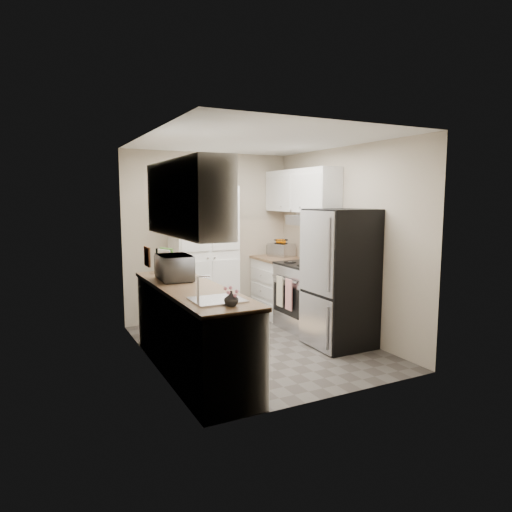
{
  "coord_description": "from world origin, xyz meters",
  "views": [
    {
      "loc": [
        -2.49,
        -4.87,
        1.84
      ],
      "look_at": [
        0.06,
        0.15,
        1.11
      ],
      "focal_mm": 32.0,
      "sensor_mm": 36.0,
      "label": 1
    }
  ],
  "objects": [
    {
      "name": "ground",
      "position": [
        0.0,
        0.0,
        0.0
      ],
      "size": [
        3.2,
        3.2,
        0.0
      ],
      "primitive_type": "plane",
      "color": "#56514C",
      "rests_on": "ground"
    },
    {
      "name": "room_shell",
      "position": [
        -0.02,
        -0.01,
        1.63
      ],
      "size": [
        2.64,
        3.24,
        2.52
      ],
      "color": "beige",
      "rests_on": "ground"
    },
    {
      "name": "pantry_cabinet",
      "position": [
        -0.2,
        1.32,
        1.0
      ],
      "size": [
        0.9,
        0.55,
        2.0
      ],
      "primitive_type": "cube",
      "color": "white",
      "rests_on": "ground"
    },
    {
      "name": "base_cabinet_left",
      "position": [
        -0.99,
        -0.43,
        0.44
      ],
      "size": [
        0.6,
        2.3,
        0.88
      ],
      "primitive_type": "cube",
      "color": "white",
      "rests_on": "ground"
    },
    {
      "name": "countertop_left",
      "position": [
        -0.99,
        -0.43,
        0.9
      ],
      "size": [
        0.63,
        2.33,
        0.04
      ],
      "primitive_type": "cube",
      "color": "#846647",
      "rests_on": "base_cabinet_left"
    },
    {
      "name": "base_cabinet_right",
      "position": [
        0.99,
        1.19,
        0.44
      ],
      "size": [
        0.6,
        0.8,
        0.88
      ],
      "primitive_type": "cube",
      "color": "white",
      "rests_on": "ground"
    },
    {
      "name": "countertop_right",
      "position": [
        0.99,
        1.19,
        0.9
      ],
      "size": [
        0.63,
        0.83,
        0.04
      ],
      "primitive_type": "cube",
      "color": "#846647",
      "rests_on": "base_cabinet_right"
    },
    {
      "name": "electric_range",
      "position": [
        0.97,
        0.39,
        0.48
      ],
      "size": [
        0.71,
        0.78,
        1.13
      ],
      "color": "#B7B7BC",
      "rests_on": "ground"
    },
    {
      "name": "refrigerator",
      "position": [
        0.94,
        -0.41,
        0.85
      ],
      "size": [
        0.7,
        0.72,
        1.7
      ],
      "primitive_type": "cube",
      "color": "#B7B7BC",
      "rests_on": "ground"
    },
    {
      "name": "microwave",
      "position": [
        -1.02,
        0.02,
        1.06
      ],
      "size": [
        0.36,
        0.52,
        0.28
      ],
      "primitive_type": "imported",
      "rotation": [
        0.0,
        0.0,
        1.53
      ],
      "color": "silver",
      "rests_on": "countertop_left"
    },
    {
      "name": "wine_bottle",
      "position": [
        -1.09,
        0.52,
        1.06
      ],
      "size": [
        0.07,
        0.07,
        0.28
      ],
      "primitive_type": "cylinder",
      "color": "black",
      "rests_on": "countertop_left"
    },
    {
      "name": "flower_vase",
      "position": [
        -0.96,
        -1.39,
        0.98
      ],
      "size": [
        0.15,
        0.15,
        0.13
      ],
      "primitive_type": "imported",
      "rotation": [
        0.0,
        0.0,
        -0.24
      ],
      "color": "silver",
      "rests_on": "countertop_left"
    },
    {
      "name": "cutting_board",
      "position": [
        -0.94,
        0.59,
        1.07
      ],
      "size": [
        0.11,
        0.23,
        0.3
      ],
      "primitive_type": "cube",
      "rotation": [
        0.0,
        0.0,
        0.37
      ],
      "color": "#548F3A",
      "rests_on": "countertop_left"
    },
    {
      "name": "toaster_oven",
      "position": [
        1.06,
        1.26,
        1.02
      ],
      "size": [
        0.38,
        0.42,
        0.2
      ],
      "primitive_type": "cube",
      "rotation": [
        0.0,
        0.0,
        0.32
      ],
      "color": "#B2B1B6",
      "rests_on": "countertop_right"
    },
    {
      "name": "fruit_basket",
      "position": [
        1.05,
        1.25,
        1.17
      ],
      "size": [
        0.25,
        0.25,
        0.09
      ],
      "primitive_type": null,
      "rotation": [
        0.0,
        0.0,
        0.14
      ],
      "color": "#FF7A00",
      "rests_on": "toaster_oven"
    },
    {
      "name": "kitchen_mat",
      "position": [
        0.02,
        0.52,
        0.01
      ],
      "size": [
        0.67,
        0.91,
        0.01
      ],
      "primitive_type": "cube",
      "rotation": [
        0.0,
        0.0,
        -0.22
      ],
      "color": "#D9B58B",
      "rests_on": "ground"
    }
  ]
}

